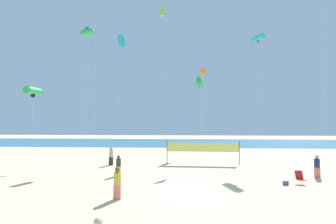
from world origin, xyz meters
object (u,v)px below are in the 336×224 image
object	(u,v)px
beach_handbag	(286,183)
beachgoer_sage_shirt	(111,155)
kite_orange_box	(203,72)
kite_green_inflatable	(87,32)
folding_beach_chair	(300,177)
kite_green_tube	(33,91)
beachgoer_navy_shirt	(317,166)
kite_lime_box	(162,13)
volleyball_net	(203,148)
kite_green_delta	(201,82)
kite_cyan_delta	(120,41)
kite_cyan_tube	(258,38)
beachgoer_charcoal_shirt	(118,165)
beachgoer_mustard_shirt	(117,182)

from	to	relation	value
beach_handbag	beachgoer_sage_shirt	bearing A→B (deg)	154.61
kite_orange_box	kite_green_inflatable	distance (m)	16.94
folding_beach_chair	kite_green_tube	size ratio (longest dim) A/B	0.12
kite_orange_box	kite_green_inflatable	size ratio (longest dim) A/B	0.83
beachgoer_navy_shirt	kite_lime_box	size ratio (longest dim) A/B	0.08
beachgoer_navy_shirt	beach_handbag	xyz separation A→B (m)	(-3.42, -2.38, -0.79)
beachgoer_sage_shirt	kite_green_tube	size ratio (longest dim) A/B	0.24
volleyball_net	kite_orange_box	world-z (taller)	kite_orange_box
kite_orange_box	kite_green_delta	distance (m)	10.68
beach_handbag	kite_lime_box	bearing A→B (deg)	119.84
kite_cyan_delta	kite_green_tube	world-z (taller)	kite_cyan_delta
folding_beach_chair	kite_lime_box	xyz separation A→B (m)	(-11.06, 16.91, 19.81)
kite_cyan_tube	kite_green_inflatable	size ratio (longest dim) A/B	1.01
beach_handbag	kite_cyan_tube	bearing A→B (deg)	79.90
beachgoer_navy_shirt	volleyball_net	distance (m)	10.01
kite_orange_box	beach_handbag	bearing A→B (deg)	-77.63
beachgoer_charcoal_shirt	kite_green_inflatable	world-z (taller)	kite_green_inflatable
beachgoer_mustard_shirt	beachgoer_navy_shirt	bearing A→B (deg)	28.26
folding_beach_chair	kite_green_inflatable	bearing A→B (deg)	-157.87
kite_lime_box	folding_beach_chair	bearing A→B (deg)	-56.82
beachgoer_sage_shirt	kite_green_inflatable	size ratio (longest dim) A/B	0.12
beachgoer_charcoal_shirt	kite_green_tube	distance (m)	10.24
beach_handbag	kite_green_delta	bearing A→B (deg)	122.94
beachgoer_navy_shirt	beach_handbag	world-z (taller)	beachgoer_navy_shirt
beachgoer_mustard_shirt	kite_green_inflatable	world-z (taller)	kite_green_inflatable
beachgoer_navy_shirt	beachgoer_mustard_shirt	xyz separation A→B (m)	(-14.23, -6.00, 0.04)
beachgoer_charcoal_shirt	kite_green_tube	world-z (taller)	kite_green_tube
kite_cyan_tube	beachgoer_charcoal_shirt	bearing A→B (deg)	-145.30
kite_lime_box	beachgoer_sage_shirt	bearing A→B (deg)	-112.34
kite_green_delta	kite_green_inflatable	bearing A→B (deg)	179.55
folding_beach_chair	kite_lime_box	world-z (taller)	kite_lime_box
volleyball_net	kite_lime_box	distance (m)	21.52
beachgoer_navy_shirt	beachgoer_sage_shirt	size ratio (longest dim) A/B	0.96
kite_cyan_delta	kite_green_inflatable	bearing A→B (deg)	-106.61
beachgoer_sage_shirt	volleyball_net	distance (m)	9.32
kite_lime_box	kite_green_tube	size ratio (longest dim) A/B	2.80
beach_handbag	kite_green_tube	bearing A→B (deg)	170.64
folding_beach_chair	kite_cyan_delta	xyz separation A→B (m)	(-16.59, 14.16, 14.81)
kite_green_tube	folding_beach_chair	bearing A→B (deg)	-7.90
beachgoer_charcoal_shirt	kite_green_tube	size ratio (longest dim) A/B	0.22
kite_green_delta	kite_green_inflatable	world-z (taller)	kite_green_inflatable
beachgoer_navy_shirt	kite_cyan_tube	size ratio (longest dim) A/B	0.12
beachgoer_charcoal_shirt	kite_orange_box	size ratio (longest dim) A/B	0.14
beachgoer_sage_shirt	kite_green_delta	bearing A→B (deg)	138.19
kite_green_tube	kite_cyan_tube	bearing A→B (deg)	21.25
beachgoer_sage_shirt	kite_green_delta	size ratio (longest dim) A/B	0.20
beachgoer_sage_shirt	kite_lime_box	size ratio (longest dim) A/B	0.09
beach_handbag	kite_green_inflatable	world-z (taller)	kite_green_inflatable
kite_orange_box	kite_cyan_delta	xyz separation A→B (m)	(-11.49, -3.51, 3.60)
folding_beach_chair	kite_orange_box	size ratio (longest dim) A/B	0.07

